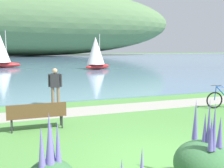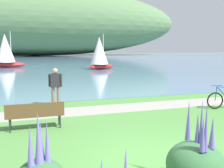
{
  "view_description": "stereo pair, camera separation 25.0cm",
  "coord_description": "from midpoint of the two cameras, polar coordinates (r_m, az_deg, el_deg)",
  "views": [
    {
      "loc": [
        -2.85,
        -5.03,
        2.6
      ],
      "look_at": [
        0.84,
        5.69,
        1.0
      ],
      "focal_mm": 41.71,
      "sensor_mm": 36.0,
      "label": 1
    },
    {
      "loc": [
        -2.61,
        -5.1,
        2.6
      ],
      "look_at": [
        0.84,
        5.69,
        1.0
      ],
      "focal_mm": 41.71,
      "sensor_mm": 36.0,
      "label": 2
    }
  ],
  "objects": [
    {
      "name": "shoreline_path",
      "position": [
        10.95,
        -2.76,
        -5.69
      ],
      "size": [
        60.0,
        1.5,
        0.01
      ],
      "primitive_type": "cube",
      "color": "#A39E93",
      "rests_on": "ground"
    },
    {
      "name": "sailboat_mid_bay",
      "position": [
        35.9,
        -22.1,
        6.85
      ],
      "size": [
        4.01,
        2.49,
        4.64
      ],
      "color": "#B22323",
      "rests_on": "bay_water"
    },
    {
      "name": "person_at_shoreline",
      "position": [
        11.57,
        -11.68,
        -0.19
      ],
      "size": [
        0.58,
        0.34,
        1.71
      ],
      "color": "#72604C",
      "rests_on": "ground"
    },
    {
      "name": "echium_bush_beside_closest",
      "position": [
        5.32,
        19.22,
        -16.09
      ],
      "size": [
        1.09,
        1.09,
        1.68
      ],
      "color": "#386B3D",
      "rests_on": "ground"
    },
    {
      "name": "sailboat_toward_hillside",
      "position": [
        30.59,
        -2.51,
        6.87
      ],
      "size": [
        3.61,
        2.74,
        4.12
      ],
      "color": "#B22323",
      "rests_on": "bay_water"
    },
    {
      "name": "park_bench_near_camera",
      "position": [
        8.62,
        -15.68,
        -6.23
      ],
      "size": [
        1.8,
        0.49,
        0.88
      ],
      "color": "brown",
      "rests_on": "ground"
    },
    {
      "name": "distant_hillside",
      "position": [
        82.11,
        -16.87,
        13.09
      ],
      "size": [
        91.44,
        28.0,
        20.56
      ],
      "primitive_type": "ellipsoid",
      "color": "#567A4C",
      "rests_on": "bay_water"
    },
    {
      "name": "bay_water",
      "position": [
        52.4,
        -14.76,
        4.95
      ],
      "size": [
        180.0,
        80.0,
        0.04
      ],
      "primitive_type": "cube",
      "color": "#5B7F9E",
      "rests_on": "ground"
    },
    {
      "name": "ground_plane",
      "position": [
        6.32,
        10.08,
        -16.41
      ],
      "size": [
        200.0,
        200.0,
        0.0
      ],
      "primitive_type": "plane",
      "color": "#518E42"
    }
  ]
}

